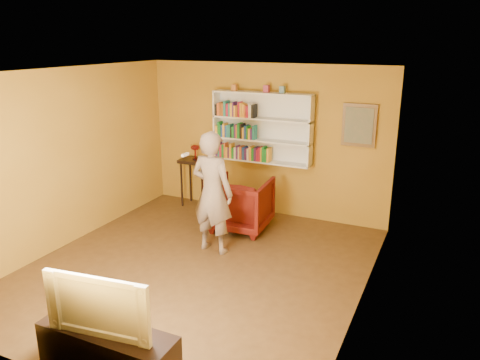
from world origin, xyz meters
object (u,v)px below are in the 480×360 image
at_px(bookshelf, 263,128).
at_px(person, 212,193).
at_px(ruby_lustre, 195,149).
at_px(television, 104,301).
at_px(tv_cabinet, 109,352).
at_px(armchair, 241,204).
at_px(console_table, 196,167).

height_order(bookshelf, person, bookshelf).
bearing_deg(ruby_lustre, television, -70.01).
relative_size(tv_cabinet, television, 1.32).
relative_size(ruby_lustre, armchair, 0.29).
xyz_separation_m(ruby_lustre, armchair, (1.26, -0.69, -0.68)).
distance_m(bookshelf, person, 1.92).
xyz_separation_m(person, tv_cabinet, (0.40, -2.86, -0.68)).
xyz_separation_m(ruby_lustre, television, (1.64, -4.50, -0.32)).
distance_m(ruby_lustre, armchair, 1.59).
height_order(console_table, television, television).
height_order(ruby_lustre, armchair, ruby_lustre).
bearing_deg(armchair, ruby_lustre, -33.00).
xyz_separation_m(armchair, person, (-0.02, -0.95, 0.49)).
distance_m(bookshelf, console_table, 1.56).
bearing_deg(television, person, 90.84).
xyz_separation_m(bookshelf, person, (-0.06, -1.80, -0.67)).
bearing_deg(armchair, tv_cabinet, 91.41).
bearing_deg(bookshelf, console_table, -173.02).
bearing_deg(bookshelf, tv_cabinet, -85.91).
distance_m(ruby_lustre, television, 4.80).
xyz_separation_m(tv_cabinet, television, (-0.00, 0.00, 0.55)).
bearing_deg(tv_cabinet, person, 97.92).
bearing_deg(armchair, console_table, -33.00).
bearing_deg(console_table, bookshelf, 6.98).
relative_size(bookshelf, armchair, 1.87).
xyz_separation_m(person, television, (0.40, -2.86, -0.13)).
height_order(bookshelf, television, bookshelf).
relative_size(ruby_lustre, television, 0.27).
height_order(armchair, person, person).
height_order(ruby_lustre, person, person).
distance_m(console_table, television, 4.79).
height_order(console_table, person, person).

